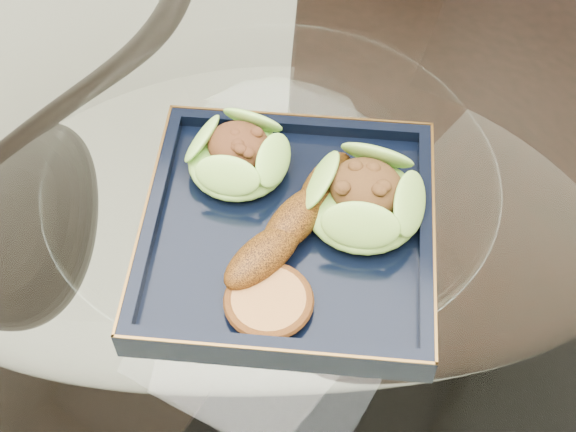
% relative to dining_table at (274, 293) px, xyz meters
% --- Properties ---
extents(dining_table, '(1.13, 1.13, 0.77)m').
position_rel_dining_table_xyz_m(dining_table, '(0.00, 0.00, 0.00)').
color(dining_table, white).
rests_on(dining_table, ground).
extents(dining_chair, '(0.51, 0.51, 0.91)m').
position_rel_dining_table_xyz_m(dining_chair, '(0.00, 0.44, -0.09)').
color(dining_chair, black).
rests_on(dining_chair, ground).
extents(navy_plate, '(0.35, 0.35, 0.02)m').
position_rel_dining_table_xyz_m(navy_plate, '(0.03, -0.03, 0.17)').
color(navy_plate, black).
rests_on(navy_plate, dining_table).
extents(lettuce_wrap_left, '(0.12, 0.12, 0.04)m').
position_rel_dining_table_xyz_m(lettuce_wrap_left, '(-0.04, 0.01, 0.20)').
color(lettuce_wrap_left, '#5B9029').
rests_on(lettuce_wrap_left, navy_plate).
extents(lettuce_wrap_right, '(0.13, 0.13, 0.04)m').
position_rel_dining_table_xyz_m(lettuce_wrap_right, '(0.09, 0.02, 0.20)').
color(lettuce_wrap_right, '#57982C').
rests_on(lettuce_wrap_right, navy_plate).
extents(roasted_plantain, '(0.06, 0.18, 0.03)m').
position_rel_dining_table_xyz_m(roasted_plantain, '(0.04, -0.03, 0.20)').
color(roasted_plantain, '#67360A').
rests_on(roasted_plantain, navy_plate).
extents(crumb_patty, '(0.08, 0.08, 0.01)m').
position_rel_dining_table_xyz_m(crumb_patty, '(0.06, -0.11, 0.19)').
color(crumb_patty, '#A96B38').
rests_on(crumb_patty, navy_plate).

